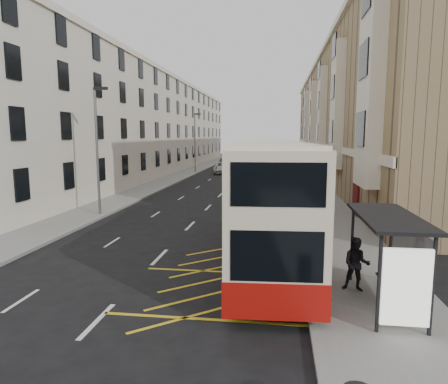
# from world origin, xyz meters

# --- Properties ---
(ground) EXTENTS (200.00, 200.00, 0.00)m
(ground) POSITION_xyz_m (0.00, 0.00, 0.00)
(ground) COLOR black
(ground) RESTS_ON ground
(pavement_right) EXTENTS (4.00, 120.00, 0.15)m
(pavement_right) POSITION_xyz_m (8.00, 30.00, 0.07)
(pavement_right) COLOR slate
(pavement_right) RESTS_ON ground
(pavement_left) EXTENTS (3.00, 120.00, 0.15)m
(pavement_left) POSITION_xyz_m (-7.50, 30.00, 0.07)
(pavement_left) COLOR slate
(pavement_left) RESTS_ON ground
(kerb_right) EXTENTS (0.25, 120.00, 0.15)m
(kerb_right) POSITION_xyz_m (6.00, 30.00, 0.07)
(kerb_right) COLOR gray
(kerb_right) RESTS_ON ground
(kerb_left) EXTENTS (0.25, 120.00, 0.15)m
(kerb_left) POSITION_xyz_m (-6.00, 30.00, 0.07)
(kerb_left) COLOR gray
(kerb_left) RESTS_ON ground
(road_markings) EXTENTS (10.00, 110.00, 0.01)m
(road_markings) POSITION_xyz_m (0.00, 45.00, 0.01)
(road_markings) COLOR silver
(road_markings) RESTS_ON ground
(terrace_right) EXTENTS (10.75, 79.00, 15.25)m
(terrace_right) POSITION_xyz_m (14.88, 45.38, 7.52)
(terrace_right) COLOR #937855
(terrace_right) RESTS_ON ground
(terrace_left) EXTENTS (9.18, 79.00, 13.25)m
(terrace_left) POSITION_xyz_m (-13.43, 45.50, 6.52)
(terrace_left) COLOR silver
(terrace_left) RESTS_ON ground
(bus_shelter) EXTENTS (1.65, 4.25, 2.70)m
(bus_shelter) POSITION_xyz_m (8.34, -0.39, 2.14)
(bus_shelter) COLOR black
(bus_shelter) RESTS_ON pavement_right
(guard_railing) EXTENTS (0.06, 6.56, 1.01)m
(guard_railing) POSITION_xyz_m (6.25, 5.75, 0.86)
(guard_railing) COLOR red
(guard_railing) RESTS_ON pavement_right
(street_lamp_near) EXTENTS (0.93, 0.18, 8.00)m
(street_lamp_near) POSITION_xyz_m (-6.35, 12.00, 4.64)
(street_lamp_near) COLOR slate
(street_lamp_near) RESTS_ON pavement_left
(street_lamp_far) EXTENTS (0.93, 0.18, 8.00)m
(street_lamp_far) POSITION_xyz_m (-6.35, 42.00, 4.64)
(street_lamp_far) COLOR slate
(street_lamp_far) RESTS_ON pavement_left
(double_decker_front) EXTENTS (3.48, 12.43, 4.91)m
(double_decker_front) POSITION_xyz_m (4.64, 4.01, 2.50)
(double_decker_front) COLOR beige
(double_decker_front) RESTS_ON ground
(double_decker_rear) EXTENTS (3.15, 10.30, 4.05)m
(double_decker_rear) POSITION_xyz_m (4.85, 17.71, 2.06)
(double_decker_rear) COLOR beige
(double_decker_rear) RESTS_ON ground
(pedestrian_near) EXTENTS (0.75, 0.71, 1.73)m
(pedestrian_near) POSITION_xyz_m (6.42, 1.53, 1.02)
(pedestrian_near) COLOR black
(pedestrian_near) RESTS_ON pavement_right
(pedestrian_mid) EXTENTS (0.98, 0.83, 1.77)m
(pedestrian_mid) POSITION_xyz_m (7.55, 0.90, 1.03)
(pedestrian_mid) COLOR black
(pedestrian_mid) RESTS_ON pavement_right
(pedestrian_far) EXTENTS (1.13, 0.49, 1.90)m
(pedestrian_far) POSITION_xyz_m (6.35, 6.42, 1.10)
(pedestrian_far) COLOR black
(pedestrian_far) RESTS_ON pavement_right
(white_van) EXTENTS (3.24, 5.92, 1.57)m
(white_van) POSITION_xyz_m (-2.43, 42.12, 0.79)
(white_van) COLOR silver
(white_van) RESTS_ON ground
(car_silver) EXTENTS (2.84, 4.27, 1.35)m
(car_silver) POSITION_xyz_m (-4.20, 56.68, 0.68)
(car_silver) COLOR #939599
(car_silver) RESTS_ON ground
(car_dark) EXTENTS (2.52, 4.44, 1.38)m
(car_dark) POSITION_xyz_m (-5.20, 66.77, 0.69)
(car_dark) COLOR black
(car_dark) RESTS_ON ground
(car_red) EXTENTS (3.22, 4.97, 1.34)m
(car_red) POSITION_xyz_m (4.83, 60.43, 0.67)
(car_red) COLOR #93040F
(car_red) RESTS_ON ground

